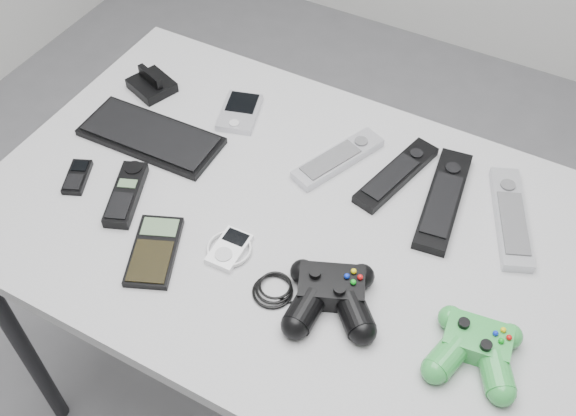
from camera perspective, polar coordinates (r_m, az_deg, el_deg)
The scene contains 15 objects.
floor at distance 1.91m, azimuth 1.92°, elevation -16.43°, with size 3.50×3.50×0.00m, color slate.
desk at distance 1.30m, azimuth 0.47°, elevation -2.80°, with size 1.17×0.75×0.78m.
pda_keyboard at distance 1.41m, azimuth -11.55°, elevation 6.00°, with size 0.29×0.12×0.02m, color black.
dock_bracket at distance 1.52m, azimuth -11.52°, elevation 10.50°, with size 0.09×0.08×0.05m, color black.
pda at distance 1.44m, azimuth -4.11°, elevation 8.13°, with size 0.08×0.12×0.02m, color #B6B5BD.
remote_silver_a at distance 1.34m, azimuth 4.27°, elevation 4.24°, with size 0.05×0.20×0.02m, color #B6B5BD.
remote_black_a at distance 1.32m, azimuth 9.17°, elevation 2.86°, with size 0.05×0.22×0.02m, color black.
remote_black_b at distance 1.29m, azimuth 13.04°, elevation 0.75°, with size 0.06×0.25×0.02m, color black.
remote_silver_b at distance 1.30m, azimuth 18.36°, elevation -0.71°, with size 0.05×0.23×0.02m, color #AEAFB5.
mobile_phone at distance 1.37m, azimuth -17.42°, elevation 2.54°, with size 0.04×0.09×0.01m, color black.
cordless_handset at distance 1.30m, azimuth -13.55°, elevation 1.18°, with size 0.05×0.15×0.02m, color black.
calculator at distance 1.21m, azimuth -11.26°, elevation -3.58°, with size 0.08×0.15×0.02m, color black.
mp3_player at distance 1.20m, azimuth -5.00°, elevation -3.44°, with size 0.08×0.09×0.02m, color white.
controller_black at distance 1.12m, azimuth 3.65°, elevation -7.29°, with size 0.26×0.16×0.05m, color black, non-canonical shape.
controller_green at distance 1.10m, azimuth 15.60°, elevation -11.29°, with size 0.14×0.15×0.05m, color #238237, non-canonical shape.
Camera 1 is at (0.32, -0.72, 1.74)m, focal length 42.00 mm.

